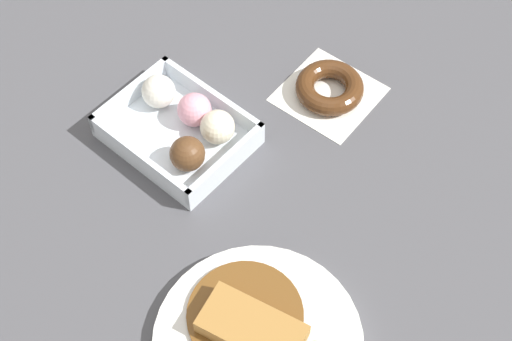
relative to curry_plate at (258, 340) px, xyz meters
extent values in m
plane|color=#4C4C51|center=(0.14, -0.14, -0.01)|extent=(1.60, 1.60, 0.00)
cylinder|color=brown|center=(0.03, -0.01, 0.01)|extent=(0.14, 0.14, 0.01)
cube|color=#A87538|center=(0.01, 0.00, 0.02)|extent=(0.13, 0.09, 0.02)
cube|color=silver|center=(0.29, -0.16, -0.01)|extent=(0.20, 0.15, 0.01)
cube|color=silver|center=(0.19, -0.16, 0.01)|extent=(0.01, 0.15, 0.03)
cube|color=silver|center=(0.38, -0.16, 0.01)|extent=(0.01, 0.15, 0.03)
cube|color=silver|center=(0.29, -0.23, 0.01)|extent=(0.20, 0.01, 0.03)
cube|color=silver|center=(0.29, -0.08, 0.01)|extent=(0.20, 0.01, 0.03)
sphere|color=#EFE5C6|center=(0.24, -0.19, 0.02)|extent=(0.05, 0.05, 0.05)
sphere|color=pink|center=(0.28, -0.19, 0.02)|extent=(0.05, 0.05, 0.05)
sphere|color=silver|center=(0.35, -0.18, 0.02)|extent=(0.05, 0.05, 0.05)
sphere|color=brown|center=(0.24, -0.13, 0.02)|extent=(0.05, 0.05, 0.05)
cube|color=white|center=(0.17, -0.36, -0.01)|extent=(0.14, 0.14, 0.00)
torus|color=#4C2B14|center=(0.17, -0.36, 0.00)|extent=(0.10, 0.10, 0.03)
camera|label=1|loc=(-0.21, 0.24, 0.84)|focal=51.56mm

